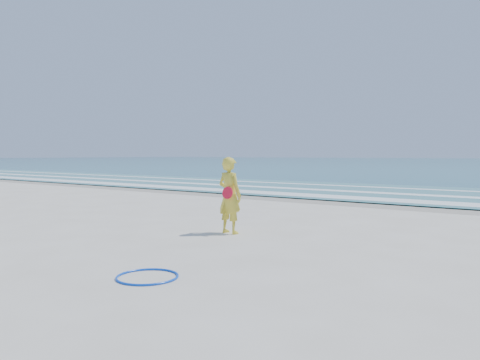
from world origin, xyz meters
The scene contains 8 objects.
ground centered at (0.00, 0.00, 0.00)m, with size 400.00×400.00×0.00m, color silver.
wet_sand centered at (0.00, 9.00, 0.00)m, with size 400.00×2.40×0.00m, color #B2A893.
shallow centered at (0.00, 14.00, 0.04)m, with size 400.00×10.00×0.01m, color #59B7AD.
foam_near centered at (0.00, 10.30, 0.05)m, with size 400.00×1.40×0.01m, color white.
foam_mid centered at (0.00, 13.20, 0.05)m, with size 400.00×0.90×0.01m, color white.
foam_far centered at (0.00, 16.50, 0.05)m, with size 400.00×0.60×0.01m, color white.
hoop centered at (2.96, -2.37, 0.02)m, with size 0.89×0.89×0.03m, color blue.
woman centered at (1.61, 1.26, 0.84)m, with size 0.65×0.46×1.69m.
Camera 1 is at (7.90, -6.83, 1.75)m, focal length 35.00 mm.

